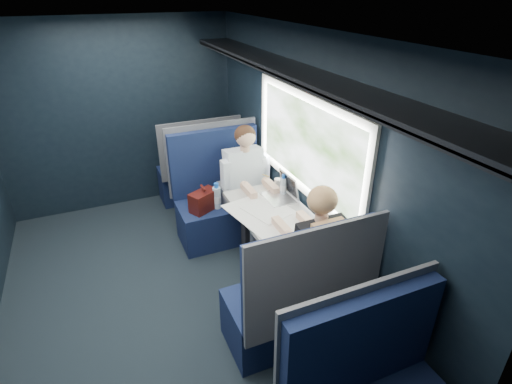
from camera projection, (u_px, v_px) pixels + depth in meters
name	position (u px, v px, depth m)	size (l,w,h in m)	color
ground	(166.00, 302.00, 3.67)	(2.80, 4.20, 0.01)	black
room_shell	(149.00, 151.00, 2.99)	(3.00, 4.40, 2.40)	black
table	(269.00, 217.00, 3.72)	(0.62, 1.00, 0.74)	#54565E
seat_bay_near	(221.00, 202.00, 4.48)	(1.04, 0.62, 1.26)	#0C1435
seat_bay_far	(295.00, 303.00, 3.06)	(1.04, 0.62, 1.26)	#0C1435
seat_row_front	(199.00, 171.00, 5.24)	(1.04, 0.51, 1.16)	#0C1435
man	(247.00, 180.00, 4.29)	(0.53, 0.56, 1.32)	black
woman	(315.00, 251.00, 3.14)	(0.53, 0.56, 1.32)	black
papers	(266.00, 215.00, 3.60)	(0.52, 0.75, 0.01)	white
laptop	(283.00, 191.00, 3.86)	(0.25, 0.33, 0.24)	silver
bottle_small	(283.00, 186.00, 3.91)	(0.06, 0.06, 0.22)	silver
cup	(278.00, 183.00, 4.07)	(0.07, 0.07, 0.09)	white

